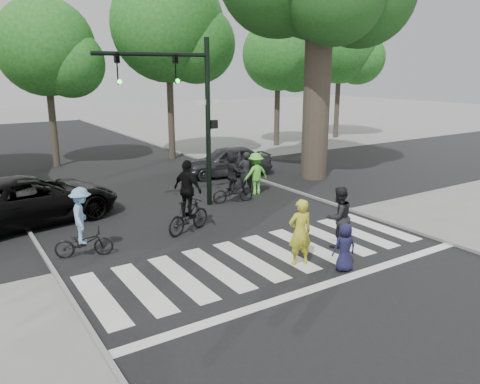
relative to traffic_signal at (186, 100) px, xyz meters
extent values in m
plane|color=gray|center=(-0.35, -6.20, -3.90)|extent=(120.00, 120.00, 0.00)
cube|color=black|center=(-0.35, -1.20, -3.90)|extent=(10.00, 70.00, 0.01)
cube|color=black|center=(-0.35, 1.80, -3.89)|extent=(70.00, 10.00, 0.01)
cube|color=gray|center=(-5.40, -1.20, -3.85)|extent=(0.10, 70.00, 0.10)
cube|color=gray|center=(4.70, -1.20, -3.85)|extent=(0.10, 70.00, 0.10)
cube|color=silver|center=(-4.85, -5.20, -3.89)|extent=(0.55, 3.00, 0.01)
cube|color=silver|center=(-3.85, -5.20, -3.89)|extent=(0.55, 3.00, 0.01)
cube|color=silver|center=(-2.85, -5.20, -3.89)|extent=(0.55, 3.00, 0.01)
cube|color=silver|center=(-1.85, -5.20, -3.89)|extent=(0.55, 3.00, 0.01)
cube|color=silver|center=(-0.85, -5.20, -3.89)|extent=(0.55, 3.00, 0.01)
cube|color=silver|center=(0.15, -5.20, -3.89)|extent=(0.55, 3.00, 0.01)
cube|color=silver|center=(1.15, -5.20, -3.89)|extent=(0.55, 3.00, 0.01)
cube|color=silver|center=(2.15, -5.20, -3.89)|extent=(0.55, 3.00, 0.01)
cube|color=silver|center=(3.15, -5.20, -3.89)|extent=(0.55, 3.00, 0.01)
cube|color=silver|center=(4.15, -5.20, -3.89)|extent=(0.55, 3.00, 0.01)
cube|color=silver|center=(-0.35, -7.40, -3.89)|extent=(10.00, 0.30, 0.01)
cylinder|color=black|center=(0.85, 0.00, -0.90)|extent=(0.18, 0.18, 6.00)
cylinder|color=black|center=(-1.15, 0.00, 1.50)|extent=(4.00, 0.14, 0.14)
imported|color=black|center=(-0.35, 0.00, 1.05)|extent=(0.16, 0.20, 1.00)
sphere|color=#19E533|center=(-0.35, -0.12, 0.65)|extent=(0.14, 0.14, 0.14)
imported|color=black|center=(-2.35, 0.00, 1.05)|extent=(0.16, 0.20, 1.00)
sphere|color=#19E533|center=(-2.35, -0.12, 0.65)|extent=(0.14, 0.14, 0.14)
cube|color=black|center=(1.07, 0.00, -0.90)|extent=(0.28, 0.18, 0.30)
cube|color=#FF660C|center=(1.18, 0.00, -0.90)|extent=(0.02, 0.14, 0.20)
cube|color=white|center=(0.85, 0.00, -0.10)|extent=(0.90, 0.04, 0.18)
cylinder|color=brown|center=(7.15, 1.30, -0.40)|extent=(1.20, 1.20, 7.00)
cylinder|color=brown|center=(7.45, 1.10, 2.60)|extent=(1.29, 1.74, 2.93)
cylinder|color=brown|center=(-2.35, 10.60, -1.10)|extent=(0.36, 0.36, 5.60)
sphere|color=#1C631F|center=(-2.35, 10.60, 2.10)|extent=(4.80, 4.80, 4.80)
sphere|color=#1C631F|center=(-1.39, 9.88, 1.30)|extent=(3.36, 3.36, 3.36)
cylinder|color=brown|center=(3.65, 9.30, -0.54)|extent=(0.36, 0.36, 6.72)
sphere|color=#1C631F|center=(3.65, 9.30, 3.30)|extent=(6.00, 6.00, 6.00)
sphere|color=#1C631F|center=(4.85, 8.40, 2.34)|extent=(4.20, 4.20, 4.20)
cylinder|color=brown|center=(11.65, 10.10, -1.17)|extent=(0.36, 0.36, 5.46)
sphere|color=#1C631F|center=(11.65, 10.10, 1.95)|extent=(4.60, 4.60, 4.60)
sphere|color=#1C631F|center=(12.57, 9.41, 1.17)|extent=(3.22, 3.22, 3.22)
cylinder|color=brown|center=(17.65, 10.70, -0.82)|extent=(0.36, 0.36, 6.16)
sphere|color=#1C631F|center=(17.65, 10.70, 2.70)|extent=(5.40, 5.40, 5.40)
sphere|color=#1C631F|center=(18.73, 9.89, 1.82)|extent=(3.78, 3.78, 3.78)
imported|color=gold|center=(0.10, -6.11, -3.02)|extent=(0.72, 0.56, 1.76)
imported|color=#1A193C|center=(0.79, -7.02, -3.28)|extent=(0.70, 0.55, 1.25)
imported|color=black|center=(1.83, -5.72, -3.02)|extent=(0.87, 0.68, 1.77)
imported|color=black|center=(-4.45, -2.55, -3.50)|extent=(1.61, 0.99, 0.80)
imported|color=#709DC6|center=(-4.45, -2.55, -2.74)|extent=(0.85, 1.12, 1.53)
imported|color=black|center=(-1.19, -2.33, -3.37)|extent=(1.81, 1.08, 1.05)
imported|color=black|center=(-1.19, -2.33, -2.52)|extent=(0.79, 1.15, 1.81)
imported|color=black|center=(1.76, -0.22, -3.48)|extent=(1.69, 0.88, 0.84)
imported|color=black|center=(1.76, -0.22, -2.67)|extent=(0.78, 1.56, 1.61)
imported|color=black|center=(-5.15, 1.31, -3.11)|extent=(6.11, 3.66, 1.59)
imported|color=#2F3134|center=(3.95, 3.84, -3.18)|extent=(4.45, 2.47, 1.43)
imported|color=#64E041|center=(3.19, 0.34, -3.05)|extent=(1.12, 0.66, 1.70)
imported|color=black|center=(3.02, 0.79, -3.05)|extent=(0.73, 0.62, 1.70)
camera|label=1|loc=(-7.33, -14.78, 1.02)|focal=35.00mm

